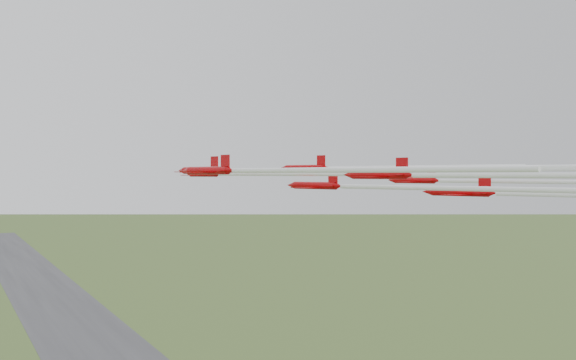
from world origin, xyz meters
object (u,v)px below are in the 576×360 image
jet_row2_left (283,170)px  jet_row3_left (268,170)px  jet_row3_mid (367,187)px  jet_lead (240,174)px  jet_row4_right (560,195)px  jet_row2_right (346,168)px  jet_row4_left (446,175)px  jet_row3_right (512,181)px

jet_row2_left → jet_row3_left: size_ratio=1.43×
jet_row3_mid → jet_lead: bearing=92.7°
jet_row4_right → jet_lead: bearing=100.8°
jet_row2_right → jet_row4_right: bearing=-91.3°
jet_row2_left → jet_row2_right: bearing=19.1°
jet_row3_mid → jet_row4_left: size_ratio=1.10×
jet_row4_left → jet_row4_right: jet_row4_left is taller
jet_row3_mid → jet_row4_left: jet_row4_left is taller
jet_row3_right → jet_row4_right: bearing=-122.8°
jet_row3_left → jet_row4_right: size_ratio=0.87×
jet_lead → jet_row4_right: bearing=-71.7°
jet_row2_right → jet_row4_left: bearing=-125.1°
jet_lead → jet_row3_mid: bearing=-83.9°
jet_row4_right → jet_row2_right: bearing=87.3°
jet_lead → jet_row2_right: bearing=-43.9°
jet_row3_left → jet_row3_right: jet_row3_left is taller
jet_row3_left → jet_row3_right: bearing=-16.6°
jet_row3_right → jet_row4_left: jet_row4_left is taller
jet_row2_right → jet_row3_mid: size_ratio=0.95×
jet_lead → jet_row2_right: jet_row2_right is taller
jet_row3_right → jet_lead: bearing=122.2°
jet_row2_left → jet_row4_right: (27.55, -21.37, -3.10)m
jet_row3_right → jet_row4_right: jet_row3_right is taller
jet_row4_left → jet_row3_mid: bearing=63.1°
jet_row3_left → jet_row3_mid: bearing=1.0°
jet_row2_left → jet_row4_left: jet_row2_left is taller
jet_row3_left → jet_row3_mid: (17.93, 5.70, -2.13)m
jet_row3_mid → jet_row4_right: bearing=-61.7°
jet_row2_right → jet_row4_right: 35.03m
jet_row3_left → jet_row4_left: 20.06m
jet_lead → jet_row3_left: bearing=-119.3°
jet_lead → jet_row3_right: bearing=-57.8°
jet_row2_left → jet_row3_right: size_ratio=1.03×
jet_row3_left → jet_row2_left: bearing=37.0°
jet_row3_left → jet_row3_mid: size_ratio=1.02×
jet_row2_left → jet_row4_right: bearing=-52.7°
jet_row3_right → jet_row4_left: size_ratio=1.55×
jet_row4_left → jet_row3_right: bearing=16.8°
jet_lead → jet_row2_left: size_ratio=0.74×
jet_row3_right → jet_row4_right: size_ratio=1.21×
jet_row3_left → jet_row3_right: size_ratio=0.72×
jet_row4_left → jet_lead: bearing=79.9°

